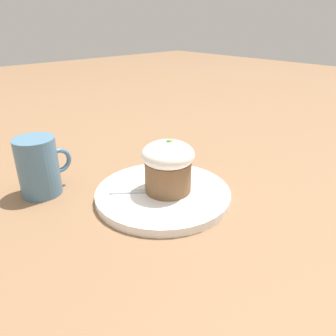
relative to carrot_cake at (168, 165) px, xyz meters
The scene contains 5 objects.
ground_plane 0.07m from the carrot_cake, 146.16° to the left, with size 4.00×4.00×0.00m, color #846042.
dessert_plate 0.06m from the carrot_cake, 146.16° to the left, with size 0.25×0.25×0.02m.
carrot_cake is the anchor object (origin of this frame).
spoon 0.05m from the carrot_cake, 151.90° to the left, with size 0.10×0.09×0.01m.
coffee_cup 0.24m from the carrot_cake, 132.91° to the left, with size 0.10×0.07×0.11m.
Camera 1 is at (-0.35, -0.39, 0.30)m, focal length 35.00 mm.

